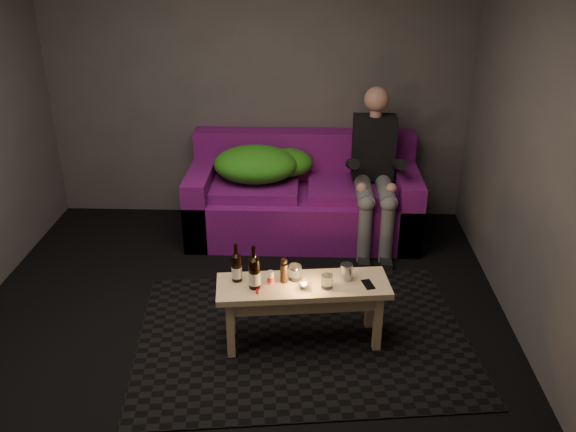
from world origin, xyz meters
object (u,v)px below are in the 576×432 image
(sofa, at_px, (303,199))
(person, at_px, (375,167))
(steel_cup, at_px, (346,272))
(beer_bottle_b, at_px, (254,273))
(beer_bottle_a, at_px, (237,267))
(coffee_table, at_px, (303,294))

(sofa, bearing_deg, person, -15.17)
(sofa, relative_size, steel_cup, 18.28)
(sofa, height_order, person, person)
(steel_cup, bearing_deg, beer_bottle_b, -167.94)
(sofa, relative_size, person, 1.50)
(beer_bottle_a, xyz_separation_m, steel_cup, (0.74, 0.05, -0.05))
(person, relative_size, beer_bottle_b, 4.52)
(coffee_table, xyz_separation_m, beer_bottle_a, (-0.45, 0.02, 0.19))
(person, height_order, beer_bottle_b, person)
(beer_bottle_b, bearing_deg, person, 60.50)
(person, distance_m, coffee_table, 1.72)
(person, bearing_deg, beer_bottle_b, -119.50)
(sofa, relative_size, coffee_table, 1.75)
(coffee_table, relative_size, beer_bottle_b, 3.86)
(sofa, relative_size, beer_bottle_b, 6.76)
(coffee_table, height_order, beer_bottle_b, beer_bottle_b)
(sofa, distance_m, beer_bottle_b, 1.85)
(person, bearing_deg, steel_cup, -101.80)
(coffee_table, bearing_deg, steel_cup, 12.89)
(steel_cup, bearing_deg, person, 78.20)
(steel_cup, bearing_deg, coffee_table, -167.11)
(coffee_table, bearing_deg, beer_bottle_b, -168.68)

